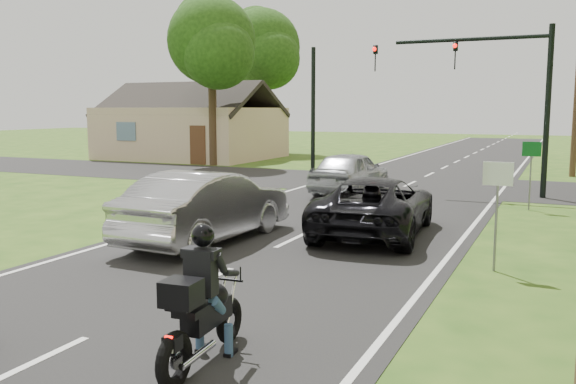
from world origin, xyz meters
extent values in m
plane|color=#284B15|center=(0.00, 0.00, 0.00)|extent=(140.00, 140.00, 0.00)
cube|color=black|center=(0.00, 10.00, 0.01)|extent=(8.00, 100.00, 0.01)
cube|color=black|center=(0.00, 16.00, 0.01)|extent=(60.00, 7.00, 0.01)
torus|color=black|center=(1.86, -2.30, 0.31)|extent=(0.17, 0.63, 0.62)
torus|color=black|center=(1.95, -3.70, 0.31)|extent=(0.20, 0.68, 0.67)
cube|color=black|center=(1.90, -2.91, 0.59)|extent=(0.32, 0.91, 0.28)
sphere|color=black|center=(1.88, -2.67, 0.76)|extent=(0.32, 0.32, 0.32)
cube|color=black|center=(1.92, -3.23, 0.76)|extent=(0.35, 0.54, 0.09)
cube|color=#FF0C07|center=(1.96, -3.80, 0.61)|extent=(0.10, 0.03, 0.05)
cylinder|color=silver|center=(2.08, -3.41, 0.29)|extent=(0.14, 0.75, 0.08)
cylinder|color=black|center=(1.87, -2.49, 0.93)|extent=(0.58, 0.07, 0.03)
cube|color=black|center=(1.94, -3.51, 1.04)|extent=(0.44, 0.40, 0.30)
cube|color=black|center=(1.91, -3.05, 1.16)|extent=(0.39, 0.23, 0.56)
sphere|color=black|center=(1.90, -2.98, 1.60)|extent=(0.28, 0.28, 0.28)
cylinder|color=navy|center=(1.68, -2.75, 0.22)|extent=(0.12, 0.12, 0.42)
cylinder|color=navy|center=(2.09, -2.72, 0.22)|extent=(0.12, 0.12, 0.42)
imported|color=black|center=(1.60, 5.41, 0.73)|extent=(2.84, 5.39, 1.44)
imported|color=#B3B3B8|center=(-1.77, 2.99, 0.85)|extent=(1.96, 5.14, 1.67)
imported|color=#A7ABAF|center=(-1.36, 12.23, 0.80)|extent=(1.99, 4.68, 1.58)
cylinder|color=black|center=(5.20, 14.00, 3.00)|extent=(0.20, 0.20, 6.00)
cylinder|color=black|center=(2.50, 14.00, 5.60)|extent=(5.40, 0.14, 0.14)
imported|color=black|center=(2.00, 14.00, 5.05)|extent=(0.16, 0.36, 1.00)
imported|color=black|center=(-1.00, 14.00, 5.05)|extent=(0.16, 0.36, 1.00)
sphere|color=#FF0C07|center=(2.00, 13.82, 5.38)|extent=(0.16, 0.16, 0.16)
sphere|color=#FF0C07|center=(-1.00, 13.82, 5.38)|extent=(0.16, 0.16, 0.16)
cylinder|color=black|center=(-5.20, 18.00, 3.00)|extent=(0.20, 0.20, 6.00)
cylinder|color=slate|center=(4.70, 3.00, 1.00)|extent=(0.05, 0.05, 2.00)
cube|color=silver|center=(4.70, 2.97, 1.90)|extent=(0.55, 0.04, 0.45)
cylinder|color=slate|center=(4.90, 11.00, 1.00)|extent=(0.05, 0.05, 2.00)
cube|color=#0C591E|center=(4.90, 10.97, 1.90)|extent=(0.55, 0.04, 0.45)
cylinder|color=#332316|center=(-12.00, 20.00, 3.08)|extent=(0.44, 0.44, 6.16)
sphere|color=#19340E|center=(-12.00, 20.00, 6.82)|extent=(4.80, 4.80, 4.80)
sphere|color=#19340E|center=(-11.20, 19.36, 6.05)|extent=(3.84, 3.84, 3.84)
cylinder|color=#332316|center=(-14.00, 30.00, 3.36)|extent=(0.44, 0.44, 6.72)
sphere|color=#19340E|center=(-14.00, 30.00, 7.44)|extent=(5.40, 5.40, 5.40)
sphere|color=#19340E|center=(-13.10, 29.28, 6.60)|extent=(4.32, 4.32, 4.32)
cube|color=#CAB28C|center=(-16.00, 24.00, 1.60)|extent=(10.00, 8.00, 3.20)
cube|color=black|center=(-16.00, 22.00, 3.70)|extent=(10.20, 4.00, 2.29)
cube|color=black|center=(-16.00, 26.00, 3.70)|extent=(10.20, 4.00, 2.29)
camera|label=1|loc=(5.82, -9.11, 3.12)|focal=38.00mm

